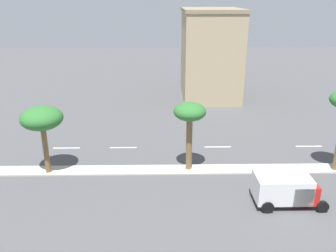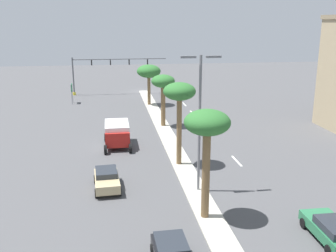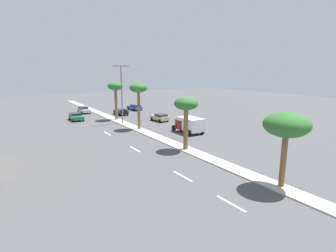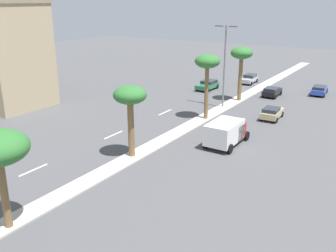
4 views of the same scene
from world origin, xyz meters
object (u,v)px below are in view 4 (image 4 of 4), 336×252
Objects in this scene: sedan_blue_outboard at (319,90)px; sedan_black_inboard at (272,91)px; palm_tree_inboard at (130,99)px; sedan_tan_trailing at (272,113)px; street_lamp_mid at (225,60)px; palm_tree_near at (207,64)px; sedan_green_mid at (208,85)px; box_truck at (226,132)px; palm_tree_leading at (242,56)px; sedan_silver_leading at (249,79)px.

sedan_black_inboard is at bearing -139.36° from sedan_blue_outboard.
palm_tree_inboard reaches higher than sedan_tan_trailing.
street_lamp_mid is 2.58× the size of sedan_black_inboard.
street_lamp_mid is 2.57× the size of sedan_tan_trailing.
palm_tree_near reaches higher than sedan_green_mid.
sedan_tan_trailing reaches higher than sedan_green_mid.
sedan_blue_outboard is 0.87× the size of box_truck.
sedan_green_mid is at bearing 121.07° from box_truck.
palm_tree_inboard is 0.87× the size of palm_tree_leading.
sedan_blue_outboard is at bearing 66.50° from palm_tree_near.
sedan_green_mid is at bearing 116.04° from palm_tree_near.
sedan_blue_outboard is 25.94m from box_truck.
sedan_blue_outboard is 1.15× the size of sedan_tan_trailing.
palm_tree_near is at bearing 88.21° from palm_tree_inboard.
palm_tree_inboard is 9.92m from box_truck.
palm_tree_inboard is 1.49× the size of sedan_silver_leading.
palm_tree_near is (0.42, 13.32, 1.09)m from palm_tree_inboard.
palm_tree_leading reaches higher than sedan_blue_outboard.
sedan_silver_leading is 29.15m from box_truck.
palm_tree_near is 1.03× the size of palm_tree_leading.
street_lamp_mid is at bearing -110.82° from sedan_black_inboard.
palm_tree_near is 1.62× the size of sedan_blue_outboard.
palm_tree_near reaches higher than palm_tree_inboard.
palm_tree_near is at bearing -113.50° from sedan_blue_outboard.
palm_tree_inboard is at bearing -105.15° from sedan_blue_outboard.
sedan_tan_trailing is (6.40, 4.19, -5.62)m from palm_tree_near.
box_truck reaches higher than sedan_blue_outboard.
palm_tree_leading reaches higher than sedan_black_inboard.
sedan_tan_trailing is at bearing 33.25° from palm_tree_near.
sedan_silver_leading reaches higher than sedan_black_inboard.
sedan_green_mid is at bearing 144.05° from sedan_tan_trailing.
palm_tree_leading is 0.71× the size of street_lamp_mid.
sedan_blue_outboard is (8.46, 19.47, -5.64)m from palm_tree_near.
street_lamp_mid reaches higher than palm_tree_near.
palm_tree_near reaches higher than palm_tree_leading.
sedan_green_mid reaches higher than sedan_black_inboard.
street_lamp_mid is at bearing -122.94° from sedan_blue_outboard.
box_truck is (-3.12, -25.75, 0.58)m from sedan_blue_outboard.
sedan_tan_trailing is at bearing -72.11° from sedan_black_inboard.
sedan_black_inboard is 0.93× the size of sedan_silver_leading.
sedan_blue_outboard reaches higher than sedan_black_inboard.
sedan_black_inboard is 21.19m from box_truck.
sedan_black_inboard is at bearing 83.09° from palm_tree_inboard.
sedan_blue_outboard is at bearing 48.75° from palm_tree_leading.
sedan_tan_trailing reaches higher than sedan_black_inboard.
palm_tree_leading reaches higher than box_truck.
sedan_tan_trailing is at bearing -35.95° from sedan_green_mid.
palm_tree_leading is at bearing -131.25° from sedan_blue_outboard.
sedan_black_inboard is 9.14m from sedan_silver_leading.
street_lamp_mid is 11.08m from sedan_black_inboard.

